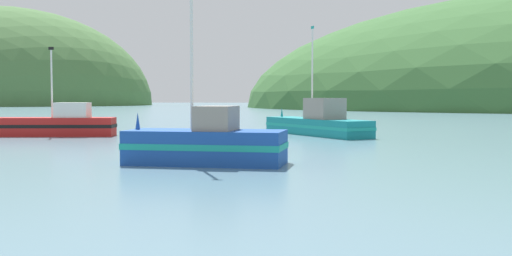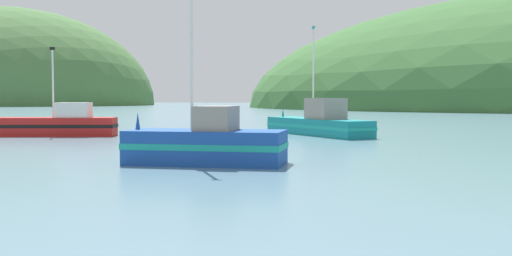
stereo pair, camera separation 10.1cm
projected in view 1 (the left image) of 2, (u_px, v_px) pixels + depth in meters
The scene contains 4 objects.
hill_mid_left at pixel (0, 105), 206.63m from camera, with size 106.29×85.03×67.59m, color #47703D.
fishing_boat_blue at pixel (207, 144), 23.81m from camera, with size 6.47×2.84×7.92m.
fishing_boat_red at pixel (55, 124), 40.91m from camera, with size 8.71×3.17×6.13m.
fishing_boat_teal at pixel (317, 123), 42.07m from camera, with size 8.04×10.00×7.76m.
Camera 1 is at (0.03, 4.65, 2.68)m, focal length 41.72 mm.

